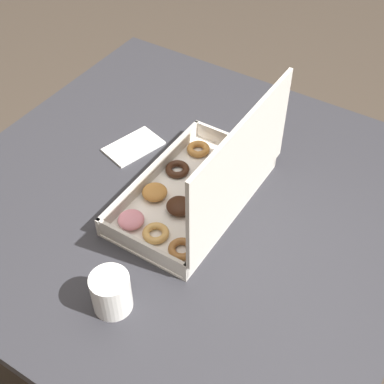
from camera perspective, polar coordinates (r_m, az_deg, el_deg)
The scene contains 5 objects.
ground_plane at distance 1.83m, azimuth -0.56°, elevation -17.31°, with size 8.00×8.00×0.00m, color #42382D.
dining_table at distance 1.28m, azimuth -0.76°, elevation -3.60°, with size 1.00×1.03×0.77m.
donut_box at distance 1.14m, azimuth 1.50°, elevation 0.66°, with size 0.39×0.23×0.27m.
coffee_mug at distance 1.00m, azimuth -8.63°, elevation -10.50°, with size 0.07×0.07×0.08m.
paper_napkin at distance 1.33m, azimuth -6.26°, elevation 4.85°, with size 0.15×0.12×0.01m.
Camera 1 is at (0.70, 0.46, 1.63)m, focal length 50.00 mm.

